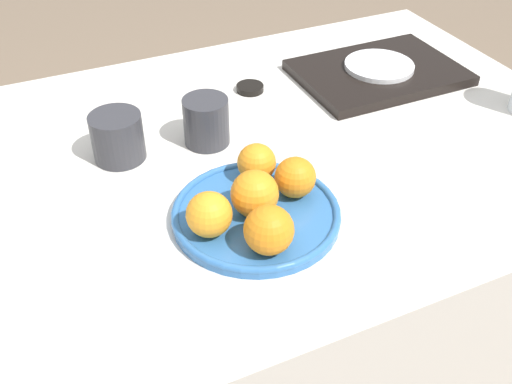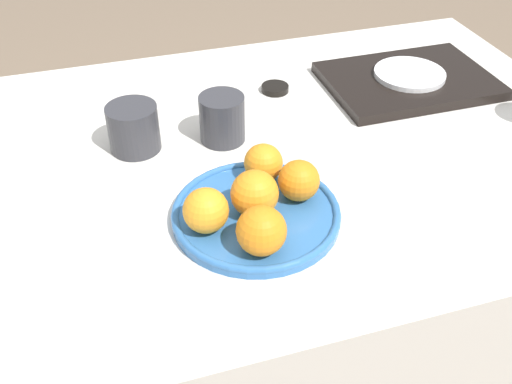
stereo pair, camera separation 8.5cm
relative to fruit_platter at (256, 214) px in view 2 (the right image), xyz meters
name	(u,v)px [view 2 (the right image)]	position (x,y,z in m)	size (l,w,h in m)	color
table	(248,298)	(0.03, 0.17, -0.38)	(1.30, 0.82, 0.74)	silver
fruit_platter	(256,214)	(0.00, 0.00, 0.00)	(0.25, 0.25, 0.02)	#336BAD
orange_0	(255,194)	(0.00, 0.00, 0.04)	(0.07, 0.07, 0.07)	orange
orange_1	(261,231)	(-0.02, -0.08, 0.04)	(0.07, 0.07, 0.07)	orange
orange_2	(299,180)	(0.07, 0.01, 0.03)	(0.06, 0.06, 0.06)	orange
orange_3	(266,163)	(0.04, 0.07, 0.03)	(0.06, 0.06, 0.06)	orange
orange_4	(206,210)	(-0.08, -0.01, 0.04)	(0.06, 0.06, 0.06)	orange
serving_tray	(408,81)	(0.41, 0.30, 0.00)	(0.32, 0.23, 0.02)	black
side_plate	(410,74)	(0.41, 0.30, 0.02)	(0.14, 0.14, 0.01)	white
cup_0	(222,119)	(0.01, 0.22, 0.03)	(0.08, 0.08, 0.08)	#333338
cup_1	(134,128)	(-0.14, 0.24, 0.03)	(0.09, 0.09, 0.08)	#333338
soy_dish	(275,88)	(0.15, 0.36, 0.00)	(0.05, 0.05, 0.01)	black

